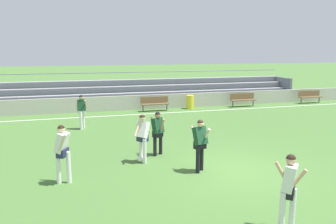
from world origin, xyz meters
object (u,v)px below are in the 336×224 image
object	(u,v)px
player_dark_dropping_back	(158,130)
bench_near_wall_gap	(310,96)
bleacher_stand	(121,91)
player_white_trailing_run	(289,185)
player_white_pressing_high	(142,134)
player_dark_challenging	(82,109)
bench_near_bin	(243,99)
trash_bin	(190,102)
soccer_ball	(140,159)
player_white_on_ball	(62,149)
player_dark_overlapping	(200,141)
bench_centre_sideline	(155,102)

from	to	relation	value
player_dark_dropping_back	bench_near_wall_gap	bearing A→B (deg)	32.73
bleacher_stand	player_white_trailing_run	xyz separation A→B (m)	(0.98, -17.67, 0.06)
player_white_pressing_high	player_dark_challenging	xyz separation A→B (m)	(-1.84, 5.62, 0.01)
bench_near_bin	trash_bin	world-z (taller)	bench_near_bin
bench_near_bin	player_dark_dropping_back	size ratio (longest dim) A/B	1.12
bleacher_stand	bench_near_wall_gap	distance (m)	13.71
soccer_ball	bleacher_stand	bearing A→B (deg)	84.68
player_white_pressing_high	player_white_on_ball	size ratio (longest dim) A/B	0.97
player_white_trailing_run	bench_near_wall_gap	bearing A→B (deg)	49.69
bench_near_wall_gap	player_dark_challenging	distance (m)	16.71
trash_bin	player_white_trailing_run	size ratio (longest dim) A/B	0.53
bench_near_bin	soccer_ball	bearing A→B (deg)	-133.85
player_white_on_ball	trash_bin	bearing A→B (deg)	54.23
trash_bin	player_white_trailing_run	xyz separation A→B (m)	(-3.13, -14.73, 0.56)
bleacher_stand	player_white_trailing_run	world-z (taller)	bleacher_stand
bench_near_bin	trash_bin	size ratio (longest dim) A/B	2.01
player_white_on_ball	soccer_ball	size ratio (longest dim) A/B	7.84
player_dark_overlapping	player_white_on_ball	size ratio (longest dim) A/B	0.97
bench_near_wall_gap	player_dark_dropping_back	bearing A→B (deg)	-147.27
player_dark_dropping_back	player_dark_overlapping	xyz separation A→B (m)	(0.85, -2.00, 0.05)
player_dark_overlapping	player_dark_challenging	distance (m)	7.78
player_dark_dropping_back	player_white_trailing_run	size ratio (longest dim) A/B	0.96
player_dark_challenging	player_white_trailing_run	bearing A→B (deg)	-70.14
player_dark_overlapping	bench_near_wall_gap	bearing A→B (deg)	40.05
player_dark_overlapping	soccer_ball	xyz separation A→B (m)	(-1.64, 1.40, -0.89)
player_dark_challenging	soccer_ball	size ratio (longest dim) A/B	7.65
bleacher_stand	player_white_pressing_high	size ratio (longest dim) A/B	15.87
bench_centre_sideline	player_white_pressing_high	xyz separation A→B (m)	(-2.75, -9.44, 0.45)
player_dark_overlapping	soccer_ball	distance (m)	2.33
player_white_pressing_high	player_dark_dropping_back	bearing A→B (deg)	41.50
bleacher_stand	soccer_ball	xyz separation A→B (m)	(-1.16, -12.51, -0.83)
player_white_pressing_high	soccer_ball	distance (m)	0.89
player_dark_dropping_back	player_dark_challenging	size ratio (longest dim) A/B	0.96
player_dark_challenging	soccer_ball	xyz separation A→B (m)	(1.75, -5.60, -0.89)
bench_near_wall_gap	player_white_trailing_run	xyz separation A→B (m)	(-12.37, -14.59, 0.46)
bench_near_wall_gap	player_dark_overlapping	size ratio (longest dim) A/B	1.07
soccer_ball	player_white_trailing_run	bearing A→B (deg)	-67.46
bench_centre_sideline	player_white_trailing_run	world-z (taller)	player_white_trailing_run
bench_near_wall_gap	player_dark_challenging	xyz separation A→B (m)	(-16.26, -3.82, 0.46)
bench_near_wall_gap	bench_near_bin	xyz separation A→B (m)	(-5.46, 0.00, 0.00)
bench_near_bin	player_white_trailing_run	xyz separation A→B (m)	(-6.91, -14.59, 0.46)
bench_centre_sideline	player_white_trailing_run	bearing A→B (deg)	-92.73
trash_bin	player_white_on_ball	xyz separation A→B (m)	(-7.75, -10.75, 0.59)
player_dark_overlapping	player_white_trailing_run	size ratio (longest dim) A/B	1.00
player_dark_dropping_back	bench_centre_sideline	bearing A→B (deg)	76.88
player_white_on_ball	soccer_ball	distance (m)	2.90
trash_bin	player_white_pressing_high	size ratio (longest dim) A/B	0.54
bench_near_wall_gap	player_dark_challenging	world-z (taller)	player_dark_challenging
player_white_pressing_high	player_white_on_ball	bearing A→B (deg)	-155.37
soccer_ball	player_white_on_ball	bearing A→B (deg)	-154.27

